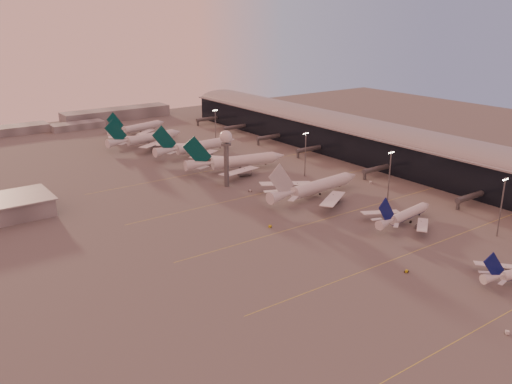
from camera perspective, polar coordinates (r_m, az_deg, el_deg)
ground at (r=196.56m, az=15.18°, el=-8.41°), size 700.00×700.00×0.00m
taxiway_markings at (r=251.14m, az=9.74°, el=-2.00°), size 180.00×185.25×0.02m
terminal at (r=338.37m, az=12.67°, el=5.02°), size 57.00×362.00×23.04m
radar_tower at (r=277.42m, az=-3.17°, el=4.74°), size 6.40×6.40×31.10m
mast_a at (r=236.77m, az=24.44°, el=-1.19°), size 3.60×0.56×25.00m
mast_b at (r=263.98m, az=13.88°, el=1.88°), size 3.60×0.56×25.00m
mast_c at (r=297.68m, az=5.23°, el=4.21°), size 3.60×0.56×25.00m
mast_d at (r=367.46m, az=-4.29°, el=6.98°), size 3.60×0.56×25.00m
distant_horizon at (r=462.67m, az=-17.42°, el=7.33°), size 165.00×37.50×9.00m
narrowbody_mid at (r=240.83m, az=15.41°, el=-2.51°), size 40.22×31.91×15.76m
widebody_white at (r=266.92m, az=6.31°, el=0.25°), size 61.44×49.03×21.62m
greentail_a at (r=310.03m, az=-2.02°, el=2.99°), size 61.59×49.30×22.58m
greentail_b at (r=346.78m, az=-6.23°, el=4.56°), size 61.13×49.25×22.19m
greentail_c at (r=376.23m, az=-11.50°, el=5.37°), size 58.56×46.98×21.35m
greentail_d at (r=414.56m, az=-12.32°, el=6.47°), size 51.75×41.21×19.30m
gsv_truck_a at (r=173.39m, az=24.94°, el=-13.03°), size 5.49×5.02×2.22m
gsv_tug_mid at (r=198.27m, az=15.56°, el=-8.05°), size 3.01×3.60×0.89m
gsv_truck_b at (r=251.52m, az=12.98°, el=-1.88°), size 6.41×3.14×2.48m
gsv_truck_c at (r=229.10m, az=1.55°, el=-3.49°), size 5.34×2.81×2.05m
gsv_catering_b at (r=293.14m, az=12.03°, el=1.33°), size 5.96×3.43×4.61m
gsv_tug_far at (r=274.04m, az=-0.64°, el=0.13°), size 3.06×3.59×0.88m
gsv_tug_hangar at (r=340.51m, az=0.38°, el=3.82°), size 4.08×2.98×1.05m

